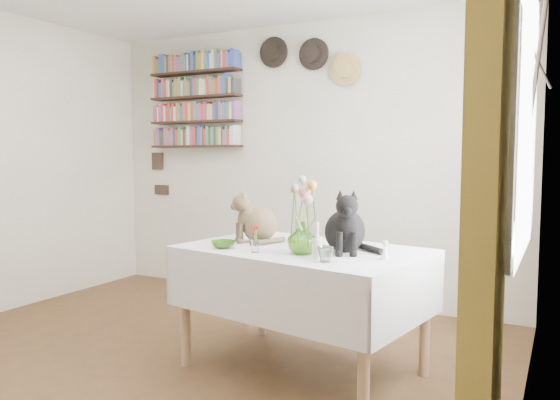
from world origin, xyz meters
The scene contains 16 objects.
room centered at (0.00, 0.00, 1.25)m, with size 4.08×4.58×2.58m.
window centered at (1.97, 0.80, 1.40)m, with size 0.12×1.52×1.32m.
curtain centered at (1.90, -0.12, 1.15)m, with size 0.12×0.38×2.10m, color brown.
dining_table centered at (0.77, 0.68, 0.57)m, with size 1.55×1.13×0.76m.
tabby_cat centered at (0.42, 0.77, 0.93)m, with size 0.23×0.29×0.34m, color brown, non-canonical shape.
black_cat centered at (1.04, 0.68, 0.94)m, with size 0.25×0.32×0.37m, color black, non-canonical shape.
flower_vase centered at (0.86, 0.50, 0.85)m, with size 0.18×0.18×0.18m, color #8CCA4C.
green_bowl centered at (0.35, 0.46, 0.78)m, with size 0.14×0.14×0.04m, color #8CCA4C.
drinking_glass centered at (1.06, 0.34, 0.80)m, with size 0.09×0.09×0.08m, color white.
candlestick centered at (0.99, 0.40, 0.82)m, with size 0.05×0.05×0.20m.
berry_jar centered at (0.59, 0.43, 0.84)m, with size 0.05×0.05×0.19m.
porcelain_figurine centered at (1.32, 0.55, 0.80)m, with size 0.06×0.06×0.11m.
flower_bouquet centered at (0.86, 0.51, 1.10)m, with size 0.17×0.12×0.39m.
bookshelf_unit centered at (-1.10, 2.16, 1.84)m, with size 1.00×0.16×0.91m.
wall_hats centered at (0.12, 2.19, 2.17)m, with size 0.98×0.09×0.48m.
wall_art_plaques centered at (-1.63, 2.23, 1.12)m, with size 0.21×0.02×0.44m.
Camera 1 is at (2.16, -2.25, 1.31)m, focal length 35.00 mm.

